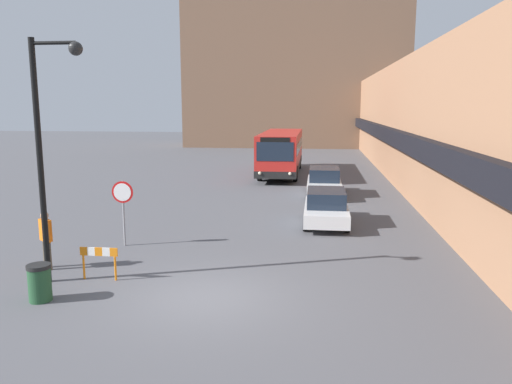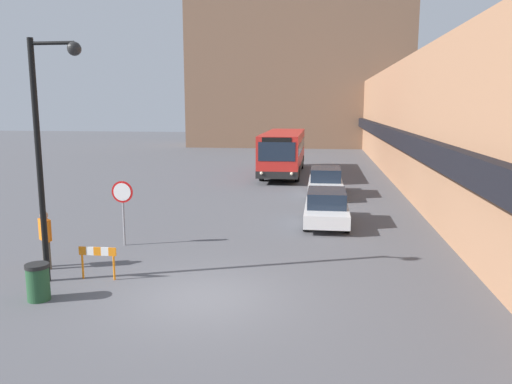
{
  "view_description": "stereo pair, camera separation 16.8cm",
  "coord_description": "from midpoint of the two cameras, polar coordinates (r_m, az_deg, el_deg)",
  "views": [
    {
      "loc": [
        2.78,
        -11.94,
        4.87
      ],
      "look_at": [
        0.46,
        6.92,
        1.58
      ],
      "focal_mm": 35.0,
      "sensor_mm": 36.0,
      "label": 1
    },
    {
      "loc": [
        2.94,
        -11.92,
        4.87
      ],
      "look_at": [
        0.46,
        6.92,
        1.58
      ],
      "focal_mm": 35.0,
      "sensor_mm": 36.0,
      "label": 2
    }
  ],
  "objects": [
    {
      "name": "building_backdrop_far",
      "position": [
        61.65,
        4.97,
        13.83
      ],
      "size": [
        26.0,
        8.0,
        18.42
      ],
      "color": "brown",
      "rests_on": "ground_plane"
    },
    {
      "name": "street_lamp",
      "position": [
        14.49,
        -22.49,
        5.97
      ],
      "size": [
        1.46,
        0.36,
        6.61
      ],
      "color": "black",
      "rests_on": "ground_plane"
    },
    {
      "name": "parked_car_front",
      "position": [
        20.92,
        8.28,
        -1.73
      ],
      "size": [
        1.81,
        4.21,
        1.42
      ],
      "color": "silver",
      "rests_on": "ground_plane"
    },
    {
      "name": "trash_bin",
      "position": [
        13.89,
        -23.33,
        -9.42
      ],
      "size": [
        0.59,
        0.59,
        0.95
      ],
      "color": "#234C2D",
      "rests_on": "ground_plane"
    },
    {
      "name": "parked_car_middle",
      "position": [
        27.64,
        8.12,
        1.18
      ],
      "size": [
        1.86,
        4.5,
        1.52
      ],
      "color": "silver",
      "rests_on": "ground_plane"
    },
    {
      "name": "city_bus",
      "position": [
        35.82,
        3.29,
        4.66
      ],
      "size": [
        2.62,
        11.03,
        3.02
      ],
      "color": "red",
      "rests_on": "ground_plane"
    },
    {
      "name": "pedestrian",
      "position": [
        16.29,
        -22.68,
        -4.46
      ],
      "size": [
        0.5,
        0.47,
        1.76
      ],
      "rotation": [
        0.0,
        0.0,
        -0.7
      ],
      "color": "brown",
      "rests_on": "ground_plane"
    },
    {
      "name": "stop_sign",
      "position": [
        17.94,
        -14.74,
        -0.78
      ],
      "size": [
        0.76,
        0.08,
        2.3
      ],
      "color": "gray",
      "rests_on": "ground_plane"
    },
    {
      "name": "construction_barricade",
      "position": [
        14.86,
        -17.33,
        -7.05
      ],
      "size": [
        1.1,
        0.06,
        0.94
      ],
      "color": "orange",
      "rests_on": "ground_plane"
    },
    {
      "name": "building_row_right",
      "position": [
        36.64,
        18.85,
        7.59
      ],
      "size": [
        5.5,
        60.0,
        7.56
      ],
      "color": "#996B4C",
      "rests_on": "ground_plane"
    },
    {
      "name": "ground_plane",
      "position": [
        13.19,
        -5.68,
        -11.87
      ],
      "size": [
        160.0,
        160.0,
        0.0
      ],
      "primitive_type": "plane",
      "color": "#515156"
    }
  ]
}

